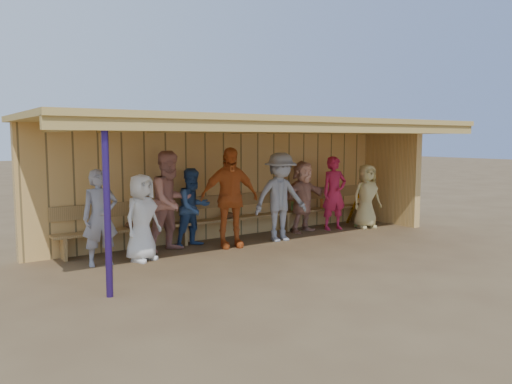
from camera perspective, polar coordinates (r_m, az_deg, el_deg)
ground at (r=9.97m, az=1.15°, el=-6.19°), size 90.00×90.00×0.00m
player_a at (r=8.74m, az=-17.38°, el=-2.81°), size 0.62×0.43×1.62m
player_b at (r=8.88m, az=-12.91°, el=-2.88°), size 0.88×0.75×1.52m
player_c at (r=9.90m, az=-7.16°, el=-1.77°), size 0.84×0.70×1.55m
player_d at (r=9.75m, az=-3.06°, el=-0.64°), size 1.23×0.75×1.96m
player_e at (r=10.35m, az=2.80°, el=-0.57°), size 1.27×0.84×1.84m
player_f at (r=11.40m, az=5.38°, el=-0.51°), size 1.57×0.74×1.63m
player_g at (r=11.77m, az=8.93°, el=-0.14°), size 0.69×0.53×1.71m
player_h at (r=12.14m, az=12.52°, el=-0.47°), size 0.82×0.62×1.52m
player_extra at (r=9.52m, az=-9.73°, el=-1.06°), size 1.07×0.92×1.90m
dugout_structure at (r=10.53m, az=0.71°, el=3.78°), size 8.80×3.20×2.50m
bench at (r=10.78m, az=-2.31°, el=-2.40°), size 7.60×0.34×0.93m
dugout_equipment at (r=10.31m, az=-5.40°, el=-3.03°), size 5.87×0.62×0.80m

